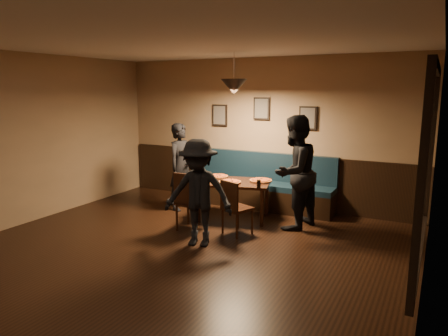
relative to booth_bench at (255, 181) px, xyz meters
name	(u,v)px	position (x,y,z in m)	size (l,w,h in m)	color
floor	(152,269)	(0.00, -3.20, -0.50)	(7.00, 7.00, 0.00)	black
ceiling	(144,36)	(0.00, -3.20, 2.30)	(7.00, 7.00, 0.00)	silver
wall_back	(262,132)	(0.00, 0.30, 0.90)	(6.00, 6.00, 0.00)	#8C704F
wall_right	(429,185)	(3.00, -3.20, 0.90)	(7.00, 7.00, 0.00)	#8C704F
wainscot	(261,178)	(0.00, 0.27, 0.00)	(5.88, 0.06, 1.00)	black
booth_bench	(255,181)	(0.00, 0.00, 0.00)	(3.00, 0.60, 1.00)	#0F232D
window_frame	(427,164)	(2.96, -2.70, 1.00)	(0.06, 2.56, 1.86)	black
window_glass	(424,164)	(2.93, -2.70, 1.00)	(2.40, 2.40, 0.00)	black
picture_left	(220,115)	(-0.90, 0.27, 1.20)	(0.32, 0.04, 0.42)	black
picture_center	(262,109)	(0.00, 0.27, 1.35)	(0.32, 0.04, 0.42)	black
picture_right	(308,118)	(0.90, 0.27, 1.20)	(0.32, 0.04, 0.42)	black
pendant_lamp	(234,87)	(-0.03, -0.86, 1.75)	(0.44, 0.44, 0.25)	black
dining_table	(233,200)	(-0.03, -0.86, -0.17)	(1.23, 0.79, 0.66)	#321A0E
chair_near_left	(192,201)	(-0.36, -1.66, -0.03)	(0.42, 0.42, 0.94)	black
chair_near_right	(237,207)	(0.37, -1.53, -0.07)	(0.38, 0.38, 0.85)	black
diner_left	(181,167)	(-1.15, -0.78, 0.30)	(0.58, 0.38, 1.60)	black
diner_right	(294,173)	(1.04, -0.84, 0.41)	(0.88, 0.69, 1.82)	black
diner_front	(198,193)	(0.08, -2.20, 0.27)	(0.99, 0.57, 1.54)	black
pizza_a	(218,176)	(-0.41, -0.70, 0.18)	(0.36, 0.36, 0.04)	orange
pizza_b	(230,182)	(-0.02, -1.02, 0.18)	(0.37, 0.37, 0.04)	orange
pizza_c	(261,180)	(0.40, -0.68, 0.18)	(0.38, 0.38, 0.04)	orange
soda_glass	(259,184)	(0.56, -1.14, 0.23)	(0.06, 0.06, 0.14)	black
tabasco_bottle	(259,182)	(0.47, -0.93, 0.21)	(0.02, 0.02, 0.11)	#950407
napkin_a	(213,176)	(-0.55, -0.66, 0.16)	(0.15, 0.15, 0.01)	#217F40
napkin_b	(199,181)	(-0.57, -1.11, 0.16)	(0.14, 0.14, 0.01)	#1E7320
cutlery_set	(224,186)	(-0.02, -1.24, 0.16)	(0.02, 0.20, 0.00)	silver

